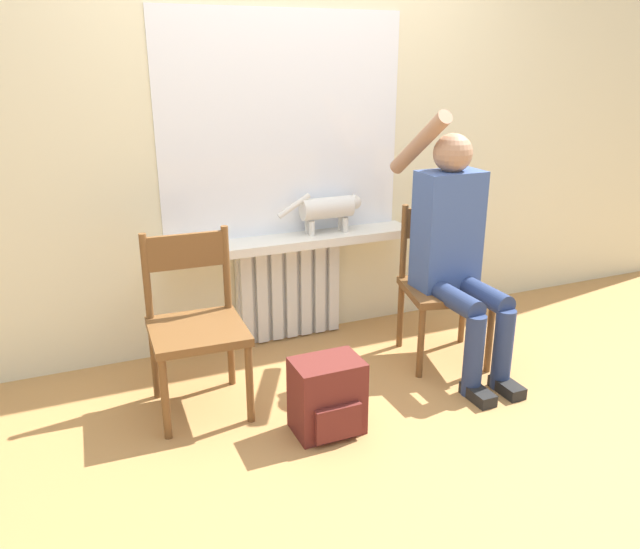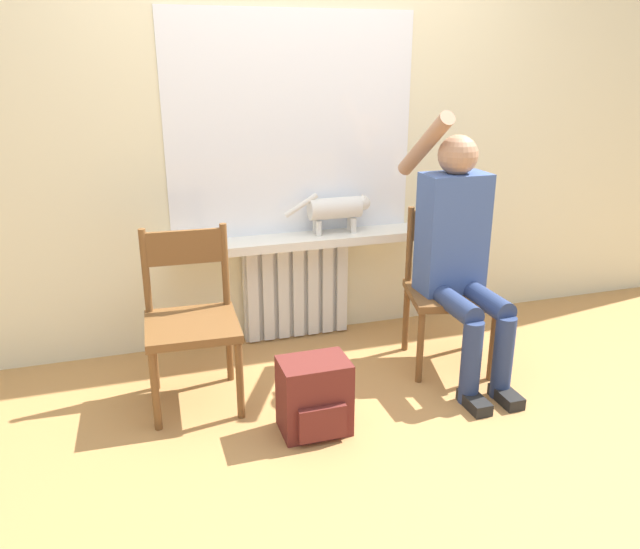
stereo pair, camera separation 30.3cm
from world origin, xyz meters
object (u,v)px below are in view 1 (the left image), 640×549
at_px(chair_right, 443,283).
at_px(chair_left, 196,322).
at_px(cat, 329,208).
at_px(backpack, 327,397).
at_px(person, 456,244).

bearing_deg(chair_right, chair_left, -166.06).
bearing_deg(cat, backpack, -114.08).
bearing_deg(person, cat, 125.88).
bearing_deg(chair_right, cat, 145.27).
relative_size(cat, backpack, 1.49).
bearing_deg(backpack, person, 21.43).
bearing_deg(chair_right, backpack, -139.46).
distance_m(person, backpack, 1.09).
relative_size(chair_right, backpack, 2.44).
xyz_separation_m(cat, backpack, (-0.44, -0.98, -0.62)).
bearing_deg(person, chair_left, 175.78).
height_order(person, cat, person).
relative_size(chair_left, chair_right, 1.00).
height_order(chair_right, backpack, chair_right).
height_order(chair_left, cat, cat).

